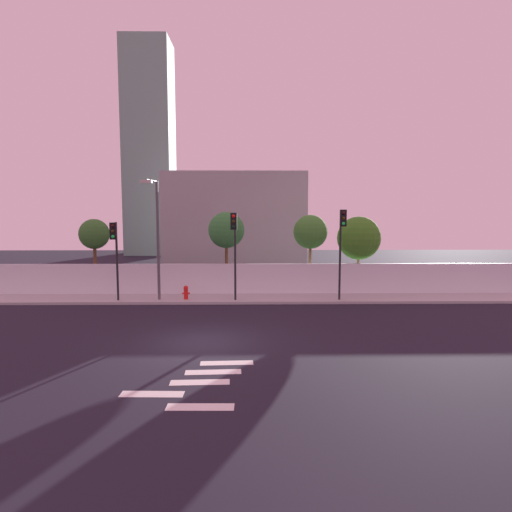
% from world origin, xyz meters
% --- Properties ---
extents(ground_plane, '(80.00, 80.00, 0.00)m').
position_xyz_m(ground_plane, '(0.00, 0.00, 0.00)').
color(ground_plane, black).
extents(sidewalk, '(36.00, 2.40, 0.15)m').
position_xyz_m(sidewalk, '(0.00, 8.20, 0.07)').
color(sidewalk, '#AAAAAA').
rests_on(sidewalk, ground).
extents(perimeter_wall, '(36.00, 0.18, 1.80)m').
position_xyz_m(perimeter_wall, '(0.00, 9.49, 1.05)').
color(perimeter_wall, silver).
rests_on(perimeter_wall, sidewalk).
extents(crosswalk_marking, '(3.80, 3.89, 0.01)m').
position_xyz_m(crosswalk_marking, '(0.35, -4.10, 0.00)').
color(crosswalk_marking, silver).
rests_on(crosswalk_marking, ground).
extents(traffic_light_left, '(0.36, 1.14, 4.36)m').
position_xyz_m(traffic_light_left, '(-5.43, 7.05, 3.33)').
color(traffic_light_left, black).
rests_on(traffic_light_left, sidewalk).
extents(traffic_light_center, '(0.35, 1.13, 5.04)m').
position_xyz_m(traffic_light_center, '(6.87, 7.09, 3.79)').
color(traffic_light_center, black).
rests_on(traffic_light_center, sidewalk).
extents(traffic_light_right, '(0.35, 1.20, 4.87)m').
position_xyz_m(traffic_light_right, '(1.03, 7.05, 3.69)').
color(traffic_light_right, black).
rests_on(traffic_light_right, sidewalk).
extents(street_lamp_curbside, '(0.62, 1.93, 6.62)m').
position_xyz_m(street_lamp_curbside, '(-3.27, 7.49, 4.07)').
color(street_lamp_curbside, '#4C4C51').
rests_on(street_lamp_curbside, sidewalk).
extents(fire_hydrant, '(0.44, 0.26, 0.77)m').
position_xyz_m(fire_hydrant, '(-1.74, 7.78, 0.56)').
color(fire_hydrant, red).
rests_on(fire_hydrant, sidewalk).
extents(roadside_tree_leftmost, '(1.85, 1.85, 4.62)m').
position_xyz_m(roadside_tree_leftmost, '(-7.71, 10.48, 3.65)').
color(roadside_tree_leftmost, brown).
rests_on(roadside_tree_leftmost, ground).
extents(roadside_tree_midleft, '(2.23, 2.23, 5.05)m').
position_xyz_m(roadside_tree_midleft, '(0.42, 10.48, 3.91)').
color(roadside_tree_midleft, brown).
rests_on(roadside_tree_midleft, ground).
extents(roadside_tree_midright, '(2.11, 2.11, 4.87)m').
position_xyz_m(roadside_tree_midright, '(5.62, 10.48, 3.79)').
color(roadside_tree_midright, brown).
rests_on(roadside_tree_midright, ground).
extents(roadside_tree_rightmost, '(2.69, 2.69, 4.77)m').
position_xyz_m(roadside_tree_rightmost, '(8.65, 10.48, 3.42)').
color(roadside_tree_rightmost, brown).
rests_on(roadside_tree_rightmost, ground).
extents(low_building_distant, '(12.40, 6.00, 8.41)m').
position_xyz_m(low_building_distant, '(0.56, 23.49, 4.21)').
color(low_building_distant, '#989898').
rests_on(low_building_distant, ground).
extents(tower_on_skyline, '(5.29, 5.00, 24.12)m').
position_xyz_m(tower_on_skyline, '(-9.65, 35.49, 12.06)').
color(tower_on_skyline, gray).
rests_on(tower_on_skyline, ground).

